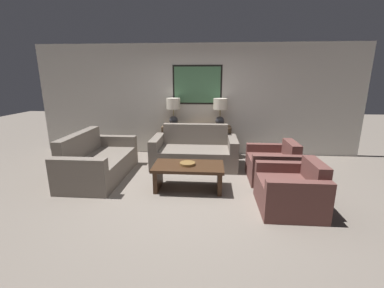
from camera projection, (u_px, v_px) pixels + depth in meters
The scene contains 11 objects.
ground_plane at pixel (189, 193), 4.30m from camera, with size 20.00×20.00×0.00m, color slate.
back_wall at pixel (197, 100), 6.27m from camera, with size 7.86×0.12×2.65m.
console_table at pixel (197, 141), 6.25m from camera, with size 1.64×0.40×0.74m.
table_lamp_left at pixel (173, 109), 6.09m from camera, with size 0.32×0.32×0.66m.
table_lamp_right at pixel (220, 109), 6.01m from camera, with size 0.32×0.32×0.66m.
couch_by_back_wall at pixel (195, 153), 5.58m from camera, with size 1.80×0.94×0.86m.
couch_by_side at pixel (98, 163), 4.92m from camera, with size 0.94×1.80×0.86m.
coffee_table at pixel (188, 171), 4.37m from camera, with size 1.19×0.65×0.44m.
decorative_bowl at pixel (187, 164), 4.34m from camera, with size 0.26×0.26×0.04m.
armchair_near_back_wall at pixel (273, 165), 4.81m from camera, with size 0.85×0.92×0.73m.
armchair_near_camera at pixel (291, 191), 3.73m from camera, with size 0.85×0.92×0.73m.
Camera 1 is at (0.35, -3.94, 1.88)m, focal length 24.00 mm.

